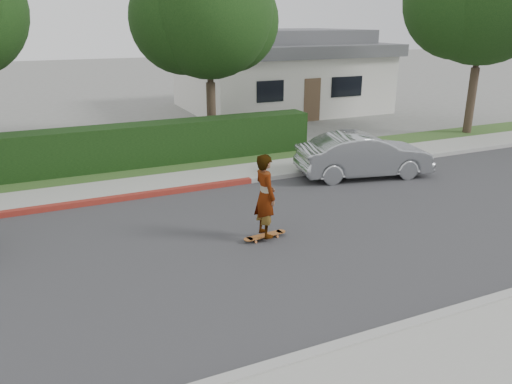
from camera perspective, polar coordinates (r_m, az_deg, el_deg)
ground at (r=11.64m, az=2.96°, el=-5.27°), size 120.00×120.00×0.00m
road at (r=11.64m, az=2.96°, el=-5.24°), size 60.00×8.00×0.01m
curb_near at (r=8.64m, az=15.92°, el=-14.90°), size 60.00×0.20×0.15m
sidewalk_near at (r=8.12m, az=20.13°, el=-17.94°), size 60.00×1.60×0.12m
curb_far at (r=15.13m, az=-4.14°, el=0.85°), size 60.00×0.20×0.15m
curb_red_section at (r=14.31m, az=-23.26°, el=-1.79°), size 12.00×0.21×0.15m
sidewalk_far at (r=15.94m, az=-5.27°, el=1.72°), size 60.00×1.60×0.12m
planting_strip at (r=17.40m, az=-7.01°, el=3.11°), size 60.00×1.60×0.10m
hedge at (r=17.20m, az=-17.32°, el=4.61°), size 15.00×1.00×1.50m
tree_center at (r=19.66m, az=-5.67°, el=19.31°), size 5.66×4.84×7.44m
house at (r=28.62m, az=2.67°, el=13.66°), size 10.60×8.60×4.30m
skateboard at (r=11.52m, az=1.03°, el=-5.00°), size 1.10×0.33×0.10m
skateboarder at (r=11.16m, az=1.06°, el=-0.42°), size 0.47×0.71×1.92m
car_silver at (r=16.33m, az=12.24°, el=4.13°), size 4.49×2.34×1.41m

